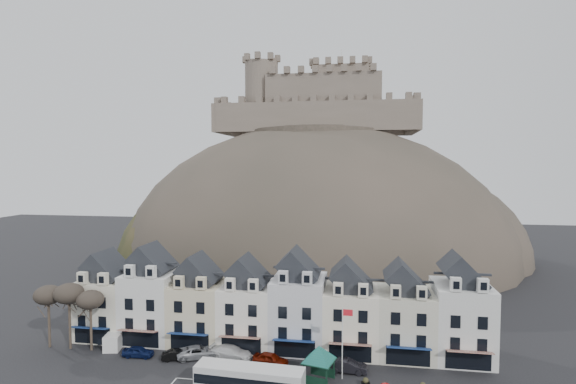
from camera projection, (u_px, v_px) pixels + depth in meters
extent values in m
cube|color=#EBE6CC|center=(109.00, 306.00, 63.46)|extent=(6.80, 8.00, 8.00)
cube|color=black|center=(108.00, 270.00, 63.14)|extent=(6.80, 5.76, 2.80)
cube|color=#EBE6CC|center=(82.00, 278.00, 59.85)|extent=(1.20, 0.80, 1.60)
cube|color=#EBE6CC|center=(103.00, 279.00, 59.37)|extent=(1.20, 0.80, 1.60)
cube|color=black|center=(92.00, 336.00, 59.65)|extent=(5.10, 0.06, 2.20)
cube|color=navy|center=(89.00, 328.00, 58.91)|extent=(5.10, 1.29, 0.43)
cube|color=white|center=(154.00, 304.00, 62.34)|extent=(6.80, 8.00, 9.20)
cube|color=black|center=(153.00, 263.00, 61.98)|extent=(6.80, 5.76, 2.80)
cube|color=white|center=(130.00, 271.00, 58.69)|extent=(1.20, 0.80, 1.60)
cube|color=white|center=(151.00, 272.00, 58.21)|extent=(1.20, 0.80, 1.60)
cube|color=black|center=(140.00, 339.00, 58.57)|extent=(5.10, 0.06, 2.20)
cube|color=maroon|center=(137.00, 331.00, 57.83)|extent=(5.10, 1.29, 0.43)
cube|color=beige|center=(200.00, 311.00, 61.29)|extent=(6.80, 8.00, 8.00)
cube|color=black|center=(200.00, 274.00, 60.97)|extent=(6.80, 5.76, 2.80)
cube|color=beige|center=(179.00, 282.00, 57.68)|extent=(1.20, 0.80, 1.60)
cube|color=beige|center=(201.00, 283.00, 57.20)|extent=(1.20, 0.80, 1.60)
cube|color=black|center=(190.00, 342.00, 57.48)|extent=(5.10, 0.06, 2.20)
cube|color=navy|center=(188.00, 334.00, 56.74)|extent=(5.10, 1.29, 0.43)
cube|color=white|center=(249.00, 314.00, 60.20)|extent=(6.80, 8.00, 8.00)
cube|color=black|center=(249.00, 276.00, 59.88)|extent=(6.80, 5.76, 2.80)
cube|color=white|center=(230.00, 284.00, 56.59)|extent=(1.20, 0.80, 1.60)
cube|color=white|center=(253.00, 285.00, 56.12)|extent=(1.20, 0.80, 1.60)
cube|color=black|center=(241.00, 345.00, 56.40)|extent=(5.10, 0.06, 2.20)
cube|color=maroon|center=(240.00, 337.00, 55.66)|extent=(5.10, 1.29, 0.43)
cube|color=silver|center=(299.00, 312.00, 59.08)|extent=(6.80, 8.00, 9.20)
cube|color=black|center=(299.00, 269.00, 58.72)|extent=(6.80, 5.76, 2.80)
cube|color=silver|center=(283.00, 277.00, 55.43)|extent=(1.20, 0.80, 1.60)
cube|color=silver|center=(307.00, 278.00, 54.96)|extent=(1.20, 0.80, 1.60)
cube|color=black|center=(295.00, 349.00, 55.31)|extent=(5.10, 0.06, 2.20)
cube|color=navy|center=(294.00, 341.00, 54.57)|extent=(5.10, 1.29, 0.43)
cube|color=white|center=(351.00, 319.00, 58.03)|extent=(6.80, 8.00, 8.00)
cube|color=black|center=(351.00, 280.00, 57.71)|extent=(6.80, 5.76, 2.80)
cube|color=white|center=(338.00, 289.00, 54.42)|extent=(1.20, 0.80, 1.60)
cube|color=white|center=(363.00, 290.00, 53.95)|extent=(1.20, 0.80, 1.60)
cube|color=black|center=(350.00, 353.00, 54.23)|extent=(5.10, 0.06, 2.20)
cube|color=maroon|center=(350.00, 344.00, 53.49)|extent=(5.10, 1.29, 0.43)
cube|color=beige|center=(405.00, 322.00, 56.95)|extent=(6.80, 8.00, 8.00)
cube|color=black|center=(406.00, 282.00, 56.63)|extent=(6.80, 5.76, 2.80)
cube|color=beige|center=(396.00, 292.00, 53.34)|extent=(1.20, 0.80, 1.60)
cube|color=beige|center=(422.00, 293.00, 52.86)|extent=(1.20, 0.80, 1.60)
cube|color=black|center=(408.00, 356.00, 53.14)|extent=(5.10, 0.06, 2.20)
cube|color=navy|center=(409.00, 348.00, 52.40)|extent=(5.10, 1.29, 0.43)
cube|color=white|center=(461.00, 321.00, 55.83)|extent=(6.80, 8.00, 9.20)
cube|color=black|center=(462.00, 275.00, 55.47)|extent=(6.80, 5.76, 2.80)
cube|color=white|center=(456.00, 284.00, 52.18)|extent=(1.20, 0.80, 1.60)
cube|color=white|center=(483.00, 285.00, 51.70)|extent=(1.20, 0.80, 1.60)
cube|color=black|center=(468.00, 360.00, 52.06)|extent=(5.10, 0.06, 2.20)
cube|color=maroon|center=(470.00, 352.00, 51.32)|extent=(5.10, 1.29, 0.43)
ellipsoid|color=#3B372E|center=(315.00, 260.00, 113.11)|extent=(96.00, 76.00, 68.00)
ellipsoid|color=#252F17|center=(223.00, 262.00, 110.71)|extent=(52.00, 44.00, 42.00)
ellipsoid|color=#3B372E|center=(411.00, 260.00, 113.22)|extent=(56.00, 48.00, 46.00)
ellipsoid|color=#252F17|center=(290.00, 272.00, 99.96)|extent=(40.00, 28.00, 28.00)
ellipsoid|color=#3B372E|center=(354.00, 273.00, 99.69)|extent=(36.00, 28.00, 24.00)
cylinder|color=#3B372E|center=(315.00, 136.00, 111.20)|extent=(30.00, 30.00, 3.00)
cube|color=#6A5E51|center=(313.00, 116.00, 106.99)|extent=(48.00, 2.20, 7.00)
cube|color=#6A5E51|center=(321.00, 124.00, 126.69)|extent=(48.00, 2.20, 7.00)
cube|color=#6A5E51|center=(229.00, 122.00, 120.67)|extent=(2.20, 22.00, 7.00)
cube|color=#6A5E51|center=(412.00, 119.00, 113.01)|extent=(2.20, 22.00, 7.00)
cube|color=#6A5E51|center=(325.00, 99.00, 116.18)|extent=(28.00, 18.00, 10.00)
cube|color=#6A5E51|center=(341.00, 94.00, 117.42)|extent=(14.00, 12.00, 13.00)
cylinder|color=#6A5E51|center=(262.00, 98.00, 114.79)|extent=(8.40, 8.40, 18.00)
cylinder|color=silver|center=(341.00, 59.00, 116.87)|extent=(0.16, 0.16, 5.00)
cylinder|color=#352E22|center=(49.00, 326.00, 58.94)|extent=(0.32, 0.32, 5.74)
ellipsoid|color=#383028|center=(48.00, 295.00, 58.69)|extent=(3.61, 3.61, 2.54)
cylinder|color=#352E22|center=(70.00, 326.00, 58.45)|extent=(0.32, 0.32, 6.02)
ellipsoid|color=#383028|center=(69.00, 293.00, 58.19)|extent=(3.78, 3.78, 2.67)
cylinder|color=#352E22|center=(91.00, 329.00, 57.99)|extent=(0.32, 0.32, 5.46)
ellipsoid|color=#383028|center=(90.00, 300.00, 57.75)|extent=(3.43, 3.43, 2.42)
cube|color=silver|center=(249.00, 379.00, 46.33)|extent=(11.53, 3.27, 2.61)
cube|color=black|center=(249.00, 378.00, 46.33)|extent=(11.30, 3.34, 0.98)
cube|color=silver|center=(249.00, 368.00, 46.26)|extent=(11.29, 3.16, 0.26)
cube|color=orange|center=(303.00, 375.00, 45.04)|extent=(0.14, 1.24, 0.29)
cylinder|color=black|center=(220.00, 383.00, 48.36)|extent=(1.01, 0.39, 0.99)
cube|color=black|center=(312.00, 364.00, 51.40)|extent=(0.18, 0.18, 2.31)
cube|color=black|center=(334.00, 368.00, 50.36)|extent=(0.18, 0.18, 2.31)
cube|color=black|center=(304.00, 374.00, 49.02)|extent=(0.18, 0.18, 2.31)
cube|color=black|center=(326.00, 378.00, 47.98)|extent=(0.18, 0.18, 2.31)
cube|color=black|center=(319.00, 361.00, 49.62)|extent=(3.87, 3.87, 0.12)
cone|color=#145956|center=(319.00, 353.00, 49.57)|extent=(6.18, 6.18, 1.74)
cylinder|color=silver|center=(342.00, 343.00, 50.10)|extent=(0.12, 0.12, 8.23)
cube|color=red|center=(348.00, 313.00, 49.75)|extent=(1.13, 0.12, 0.72)
cube|color=silver|center=(116.00, 339.00, 59.17)|extent=(2.79, 4.70, 2.01)
cube|color=black|center=(116.00, 336.00, 59.15)|extent=(1.79, 0.46, 0.86)
cube|color=black|center=(366.00, 384.00, 48.74)|extent=(0.97, 0.60, 0.45)
sphere|color=#252F17|center=(366.00, 380.00, 48.72)|extent=(0.63, 0.63, 0.63)
imported|color=#0D1742|center=(138.00, 352.00, 56.04)|extent=(3.97, 1.77, 1.33)
imported|color=black|center=(178.00, 355.00, 55.19)|extent=(4.01, 2.40, 1.25)
imported|color=#989A9F|center=(198.00, 352.00, 55.79)|extent=(5.73, 4.28, 1.46)
imported|color=white|center=(231.00, 352.00, 55.63)|extent=(5.59, 2.97, 1.54)
imported|color=#5D1105|center=(271.00, 359.00, 53.75)|extent=(4.57, 2.57, 1.47)
imported|color=black|center=(348.00, 366.00, 51.87)|extent=(4.62, 1.84, 1.50)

